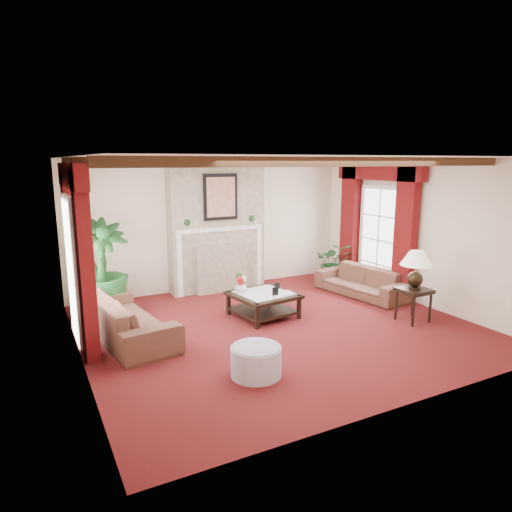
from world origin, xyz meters
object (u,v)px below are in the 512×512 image
sofa_left (126,311)px  potted_palm (102,289)px  sofa_right (361,277)px  side_table (413,305)px  coffee_table (263,305)px  ottoman (256,361)px

sofa_left → potted_palm: size_ratio=1.23×
sofa_right → side_table: 1.61m
sofa_left → potted_palm: bearing=-1.0°
sofa_left → coffee_table: (2.31, -0.08, -0.22)m
sofa_right → ottoman: bearing=-67.6°
side_table → ottoman: side_table is taller
sofa_right → ottoman: size_ratio=3.08×
side_table → sofa_left: bearing=161.9°
coffee_table → ottoman: size_ratio=1.57×
sofa_right → sofa_left: bearing=-97.6°
sofa_right → side_table: (-0.23, -1.59, -0.09)m
potted_palm → sofa_right: bearing=-12.9°
sofa_left → ottoman: sofa_left is taller
coffee_table → potted_palm: bearing=144.1°
sofa_left → coffee_table: bearing=-100.2°
sofa_right → ottoman: (-3.49, -2.16, -0.19)m
potted_palm → ottoman: (1.32, -3.27, -0.29)m
potted_palm → coffee_table: 2.81m
sofa_left → side_table: bearing=-116.2°
side_table → coffee_table: bearing=147.3°
sofa_left → sofa_right: size_ratio=1.15×
sofa_left → ottoman: 2.34m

